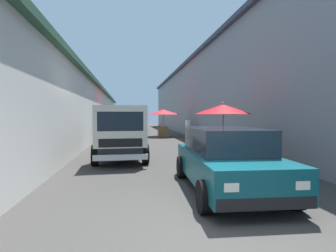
% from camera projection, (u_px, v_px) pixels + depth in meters
% --- Properties ---
extents(ground, '(90.00, 90.00, 0.00)m').
position_uv_depth(ground, '(151.00, 142.00, 17.14)').
color(ground, '#3D3A38').
extents(building_left_whitewash, '(49.80, 7.50, 4.08)m').
position_uv_depth(building_left_whitewash, '(46.00, 111.00, 18.17)').
color(building_left_whitewash, silver).
rests_on(building_left_whitewash, ground).
extents(building_right_concrete, '(49.80, 7.50, 6.54)m').
position_uv_depth(building_right_concrete, '(239.00, 96.00, 20.34)').
color(building_right_concrete, gray).
rests_on(building_right_concrete, ground).
extents(fruit_stall_near_left, '(2.31, 2.31, 2.46)m').
position_uv_depth(fruit_stall_near_left, '(117.00, 114.00, 20.35)').
color(fruit_stall_near_left, '#9E9EA3').
rests_on(fruit_stall_near_left, ground).
extents(fruit_stall_far_right, '(2.12, 2.12, 2.23)m').
position_uv_depth(fruit_stall_far_right, '(221.00, 120.00, 9.35)').
color(fruit_stall_far_right, '#9E9EA3').
rests_on(fruit_stall_far_right, ground).
extents(fruit_stall_near_right, '(2.82, 2.82, 2.34)m').
position_uv_depth(fruit_stall_near_right, '(163.00, 115.00, 21.44)').
color(fruit_stall_near_right, '#9E9EA3').
rests_on(fruit_stall_near_right, ground).
extents(hatchback_car, '(3.99, 2.09, 1.45)m').
position_uv_depth(hatchback_car, '(226.00, 159.00, 6.00)').
color(hatchback_car, '#0F4C56').
rests_on(hatchback_car, ground).
extents(delivery_truck, '(4.97, 2.09, 2.08)m').
position_uv_depth(delivery_truck, '(120.00, 134.00, 9.74)').
color(delivery_truck, black).
rests_on(delivery_truck, ground).
extents(vendor_by_crates, '(0.46, 0.51, 1.64)m').
position_uv_depth(vendor_by_crates, '(106.00, 128.00, 15.93)').
color(vendor_by_crates, '#232328').
rests_on(vendor_by_crates, ground).
extents(vendor_in_shade, '(0.64, 0.30, 1.65)m').
position_uv_depth(vendor_in_shade, '(188.00, 126.00, 19.34)').
color(vendor_in_shade, '#665B4C').
rests_on(vendor_in_shade, ground).
extents(parked_scooter, '(1.69, 0.38, 1.14)m').
position_uv_depth(parked_scooter, '(120.00, 134.00, 18.09)').
color(parked_scooter, black).
rests_on(parked_scooter, ground).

